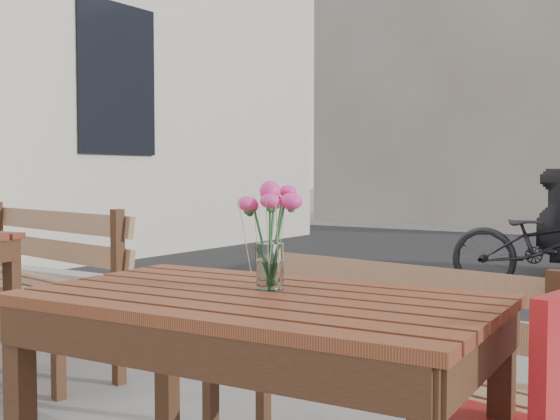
% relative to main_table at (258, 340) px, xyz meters
% --- Properties ---
extents(main_table, '(1.26, 0.78, 0.76)m').
position_rel_main_table_xyz_m(main_table, '(0.00, 0.00, 0.00)').
color(main_table, '#5C2518').
rests_on(main_table, ground).
extents(main_bench, '(1.33, 0.56, 0.80)m').
position_rel_main_table_xyz_m(main_bench, '(0.01, 0.69, -0.14)').
color(main_bench, '#8F684A').
rests_on(main_bench, ground).
extents(main_vase, '(0.16, 0.16, 0.30)m').
position_rel_main_table_xyz_m(main_vase, '(-0.02, 0.08, 0.31)').
color(main_vase, white).
rests_on(main_vase, main_table).
extents(second_bench, '(1.52, 0.68, 0.91)m').
position_rel_main_table_xyz_m(second_bench, '(-2.24, 1.03, -0.08)').
color(second_bench, '#8F684A').
rests_on(second_bench, ground).
extents(bicycle, '(1.75, 0.73, 0.90)m').
position_rel_main_table_xyz_m(bicycle, '(-0.34, 4.92, -0.18)').
color(bicycle, black).
rests_on(bicycle, ground).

